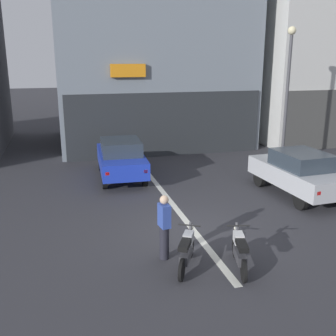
% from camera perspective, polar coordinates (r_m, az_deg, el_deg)
% --- Properties ---
extents(ground_plane, '(120.00, 120.00, 0.00)m').
position_cam_1_polar(ground_plane, '(11.71, 3.82, -9.07)').
color(ground_plane, '#333338').
extents(lane_centre_line, '(0.20, 18.00, 0.01)m').
position_cam_1_polar(lane_centre_line, '(17.14, -2.68, -0.99)').
color(lane_centre_line, silver).
rests_on(lane_centre_line, ground).
extents(building_far_right, '(8.46, 9.83, 13.55)m').
position_cam_1_polar(building_far_right, '(28.08, 19.12, 18.58)').
color(building_far_right, silver).
rests_on(building_far_right, ground).
extents(car_blue_crossing_near, '(1.96, 4.18, 1.64)m').
position_cam_1_polar(car_blue_crossing_near, '(16.57, -6.73, 1.51)').
color(car_blue_crossing_near, black).
rests_on(car_blue_crossing_near, ground).
extents(car_silver_parked_kerbside, '(1.98, 4.19, 1.64)m').
position_cam_1_polar(car_silver_parked_kerbside, '(15.15, 18.17, -0.52)').
color(car_silver_parked_kerbside, black).
rests_on(car_silver_parked_kerbside, ground).
extents(street_lamp, '(0.36, 0.36, 6.16)m').
position_cam_1_polar(street_lamp, '(18.81, 16.75, 11.61)').
color(street_lamp, '#47474C').
rests_on(street_lamp, ground).
extents(motorcycle_silver_row_leftmost, '(0.86, 1.50, 0.98)m').
position_cam_1_polar(motorcycle_silver_row_leftmost, '(9.67, 2.69, -11.64)').
color(motorcycle_silver_row_leftmost, black).
rests_on(motorcycle_silver_row_leftmost, ground).
extents(motorcycle_white_row_left_mid, '(0.60, 1.63, 0.98)m').
position_cam_1_polar(motorcycle_white_row_left_mid, '(9.78, 10.18, -11.56)').
color(motorcycle_white_row_left_mid, black).
rests_on(motorcycle_white_row_left_mid, ground).
extents(person_by_motorcycles, '(0.27, 0.39, 1.67)m').
position_cam_1_polar(person_by_motorcycles, '(9.90, -0.54, -8.40)').
color(person_by_motorcycles, '#23232D').
rests_on(person_by_motorcycles, ground).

